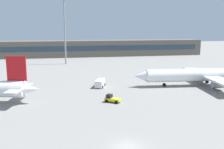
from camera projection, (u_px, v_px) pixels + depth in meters
ground_plane at (94, 85)px, 75.71m from camera, size 400.00×400.00×0.00m
terminal_building at (78, 49)px, 147.05m from camera, size 144.76×12.13×9.00m
airplane_mid at (204, 75)px, 74.83m from camera, size 41.24×28.85×10.18m
baggage_tug_yellow at (112, 99)px, 58.71m from camera, size 3.78×3.36×1.75m
service_van_white at (100, 83)px, 73.49m from camera, size 3.68×5.57×2.08m
floodlight_tower_west at (65, 25)px, 115.34m from camera, size 3.20×0.80×30.99m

